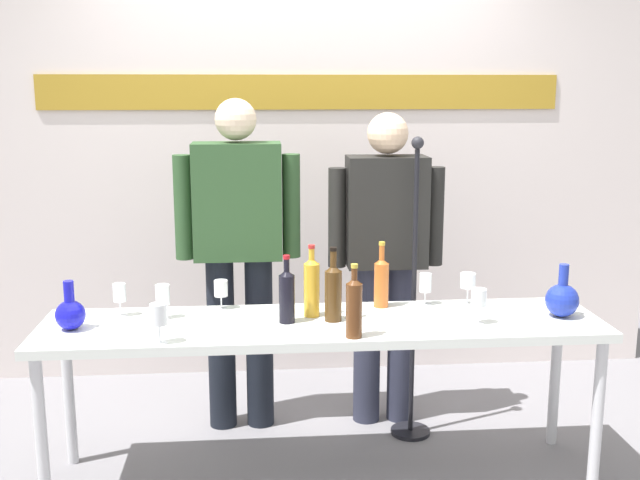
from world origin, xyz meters
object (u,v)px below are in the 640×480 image
object	(u,v)px
presenter_right	(386,250)
wine_bottle_2	(354,306)
wine_glass_left_3	(221,289)
wine_glass_right_1	(425,284)
wine_bottle_0	(333,291)
wine_glass_left_2	(120,294)
wine_bottle_4	(287,294)
wine_glass_right_2	(479,298)
presenter_left	(238,243)
decanter_blue_left	(70,313)
microphone_stand	(413,339)
wine_bottle_1	(381,280)
display_table	(323,335)
wine_glass_right_0	(468,281)
wine_glass_left_1	(163,296)
wine_bottle_3	(312,285)
decanter_blue_right	(562,299)
wine_glass_left_0	(159,315)

from	to	relation	value
presenter_right	wine_bottle_2	distance (m)	0.85
wine_glass_left_3	wine_glass_right_1	size ratio (longest dim) A/B	0.90
wine_bottle_0	wine_glass_left_2	world-z (taller)	wine_bottle_0
wine_bottle_4	wine_glass_right_2	bearing A→B (deg)	-6.18
presenter_left	wine_glass_left_2	size ratio (longest dim) A/B	11.39
decanter_blue_left	wine_bottle_2	distance (m)	1.19
microphone_stand	wine_bottle_1	bearing A→B (deg)	-135.06
display_table	wine_glass_left_2	xyz separation A→B (m)	(-0.89, 0.16, 0.16)
wine_glass_left_3	wine_glass_right_0	size ratio (longest dim) A/B	0.90
wine_bottle_4	wine_glass_left_1	size ratio (longest dim) A/B	1.97
decanter_blue_left	wine_bottle_0	world-z (taller)	wine_bottle_0
wine_bottle_3	microphone_stand	distance (m)	0.72
wine_bottle_1	wine_bottle_4	xyz separation A→B (m)	(-0.45, -0.20, 0.00)
presenter_right	wine_glass_right_0	world-z (taller)	presenter_right
decanter_blue_left	wine_glass_right_2	size ratio (longest dim) A/B	1.37
decanter_blue_right	wine_glass_right_1	world-z (taller)	decanter_blue_right
wine_bottle_3	wine_glass_left_2	distance (m)	0.85
decanter_blue_right	wine_glass_right_2	bearing A→B (deg)	-170.32
wine_bottle_4	presenter_left	bearing A→B (deg)	110.47
wine_bottle_2	wine_glass_right_0	size ratio (longest dim) A/B	2.05
presenter_left	wine_glass_left_2	world-z (taller)	presenter_left
wine_glass_left_1	wine_glass_right_1	distance (m)	1.20
wine_glass_right_2	microphone_stand	world-z (taller)	microphone_stand
wine_bottle_3	wine_bottle_0	bearing A→B (deg)	-40.94
wine_bottle_1	wine_bottle_3	world-z (taller)	wine_bottle_3
wine_glass_left_0	wine_glass_right_1	xyz separation A→B (m)	(1.17, 0.45, -0.02)
decanter_blue_left	display_table	bearing A→B (deg)	1.10
decanter_blue_right	microphone_stand	size ratio (longest dim) A/B	0.16
wine_bottle_3	wine_bottle_4	distance (m)	0.14
wine_bottle_2	wine_glass_left_0	world-z (taller)	wine_bottle_2
decanter_blue_right	wine_glass_right_2	distance (m)	0.41
wine_bottle_1	presenter_right	bearing A→B (deg)	77.47
wine_glass_left_2	wine_glass_left_3	world-z (taller)	wine_glass_left_2
wine_bottle_3	wine_glass_right_2	distance (m)	0.73
wine_glass_right_0	wine_glass_right_2	xyz separation A→B (m)	(-0.04, -0.29, 0.00)
wine_glass_left_0	wine_glass_left_2	distance (m)	0.45
wine_bottle_2	wine_bottle_4	bearing A→B (deg)	139.90
wine_glass_right_1	wine_glass_left_2	bearing A→B (deg)	-177.56
decanter_blue_left	wine_glass_right_0	world-z (taller)	decanter_blue_left
decanter_blue_right	presenter_left	size ratio (longest dim) A/B	0.14
wine_bottle_4	wine_bottle_1	bearing A→B (deg)	24.16
display_table	wine_glass_right_1	xyz separation A→B (m)	(0.50, 0.22, 0.16)
decanter_blue_left	wine_glass_left_3	xyz separation A→B (m)	(0.62, 0.25, 0.02)
wine_bottle_0	wine_bottle_4	world-z (taller)	wine_bottle_0
wine_bottle_3	decanter_blue_left	bearing A→B (deg)	-174.19
presenter_left	microphone_stand	distance (m)	1.00
wine_glass_left_1	presenter_right	bearing A→B (deg)	23.95
presenter_right	presenter_left	bearing A→B (deg)	180.00
wine_bottle_4	wine_glass_left_2	xyz separation A→B (m)	(-0.74, 0.16, -0.02)
presenter_left	wine_glass_left_1	xyz separation A→B (m)	(-0.32, -0.48, -0.13)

